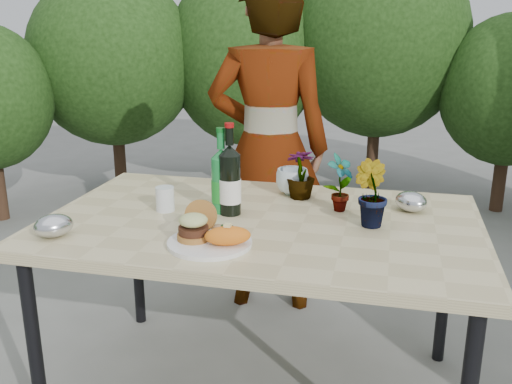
% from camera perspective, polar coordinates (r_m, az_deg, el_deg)
% --- Properties ---
extents(patio_table, '(1.60, 1.00, 0.75)m').
position_cam_1_polar(patio_table, '(2.14, 0.50, -4.20)').
color(patio_table, '#C9B986').
rests_on(patio_table, ground).
extents(shrub_hedge, '(6.94, 5.22, 2.20)m').
position_cam_1_polar(shrub_hedge, '(3.51, 11.75, 11.51)').
color(shrub_hedge, '#382316').
rests_on(shrub_hedge, ground).
extents(dinner_plate, '(0.28, 0.28, 0.01)m').
position_cam_1_polar(dinner_plate, '(1.89, -4.65, -5.09)').
color(dinner_plate, white).
rests_on(dinner_plate, patio_table).
extents(burger_stack, '(0.11, 0.16, 0.11)m').
position_cam_1_polar(burger_stack, '(1.90, -6.09, -3.24)').
color(burger_stack, '#B7722D').
rests_on(burger_stack, dinner_plate).
extents(sweet_potato, '(0.17, 0.12, 0.06)m').
position_cam_1_polar(sweet_potato, '(1.84, -2.85, -4.40)').
color(sweet_potato, orange).
rests_on(sweet_potato, dinner_plate).
extents(grilled_veg, '(0.08, 0.05, 0.03)m').
position_cam_1_polar(grilled_veg, '(1.96, -3.34, -3.61)').
color(grilled_veg, olive).
rests_on(grilled_veg, dinner_plate).
extents(wine_bottle, '(0.08, 0.08, 0.35)m').
position_cam_1_polar(wine_bottle, '(2.14, -2.62, 1.08)').
color(wine_bottle, black).
rests_on(wine_bottle, patio_table).
extents(sparkling_water, '(0.08, 0.08, 0.33)m').
position_cam_1_polar(sparkling_water, '(2.17, -3.47, 1.02)').
color(sparkling_water, '#167D33').
rests_on(sparkling_water, patio_table).
extents(plastic_cup, '(0.07, 0.07, 0.09)m').
position_cam_1_polar(plastic_cup, '(2.23, -9.08, -0.69)').
color(plastic_cup, silver).
rests_on(plastic_cup, patio_table).
extents(seedling_left, '(0.14, 0.14, 0.22)m').
position_cam_1_polar(seedling_left, '(2.20, 8.41, 0.89)').
color(seedling_left, '#23581E').
rests_on(seedling_left, patio_table).
extents(seedling_mid, '(0.17, 0.16, 0.24)m').
position_cam_1_polar(seedling_mid, '(2.06, 11.36, -0.17)').
color(seedling_mid, '#23521C').
rests_on(seedling_mid, patio_table).
extents(seedling_right, '(0.15, 0.15, 0.21)m').
position_cam_1_polar(seedling_right, '(2.35, 4.51, 1.82)').
color(seedling_right, '#20561D').
rests_on(seedling_right, patio_table).
extents(blue_bowl, '(0.18, 0.18, 0.11)m').
position_cam_1_polar(blue_bowl, '(2.42, 3.64, 1.07)').
color(blue_bowl, silver).
rests_on(blue_bowl, patio_table).
extents(foil_packet_left, '(0.17, 0.17, 0.08)m').
position_cam_1_polar(foil_packet_left, '(2.06, -19.58, -3.19)').
color(foil_packet_left, '#BABCC1').
rests_on(foil_packet_left, patio_table).
extents(foil_packet_right, '(0.17, 0.17, 0.08)m').
position_cam_1_polar(foil_packet_right, '(2.28, 15.24, -0.92)').
color(foil_packet_right, silver).
rests_on(foil_packet_right, patio_table).
extents(person, '(0.67, 0.49, 1.68)m').
position_cam_1_polar(person, '(2.86, 1.31, 4.34)').
color(person, '#A46852').
rests_on(person, ground).
extents(terracotta_pot, '(0.17, 0.17, 0.14)m').
position_cam_1_polar(terracotta_pot, '(4.31, -12.44, -2.34)').
color(terracotta_pot, '#C24D31').
rests_on(terracotta_pot, ground).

